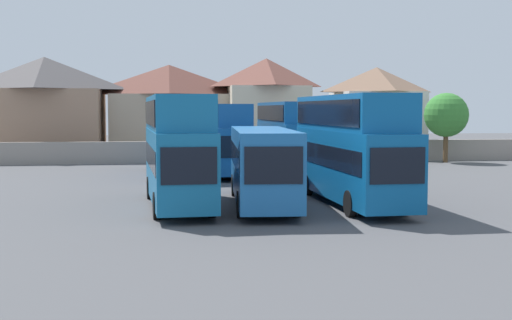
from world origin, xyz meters
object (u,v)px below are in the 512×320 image
Objects in this scene: bus_2 at (262,162)px; bus_3 at (350,143)px; house_terrace_far_right at (376,111)px; house_terrace_right at (266,107)px; bus_5 at (225,135)px; house_terrace_left at (45,107)px; bus_6 at (287,133)px; bus_4 at (168,135)px; house_terrace_centre at (169,110)px; bus_1 at (177,145)px; tree_left_of_lot at (446,115)px.

bus_2 is 4.20m from bus_3.
house_terrace_right is at bearing 178.69° from house_terrace_far_right.
bus_5 is at bearing -174.65° from bus_2.
bus_2 is at bearing -64.82° from house_terrace_left.
bus_6 is (-0.21, 15.58, -0.09)m from bus_3.
house_terrace_centre is at bearing 176.33° from bus_4.
bus_3 is at bearing -109.53° from house_terrace_far_right.
house_terrace_left reaches higher than bus_4.
house_terrace_left is at bearing 178.96° from house_terrace_right.
bus_1 is 0.89× the size of bus_4.
bus_3 is at bearing -59.17° from house_terrace_left.
bus_5 is 17.80m from house_terrace_right.
house_terrace_centre is 24.86m from tree_left_of_lot.
bus_5 is at bearing -49.69° from house_terrace_left.
house_terrace_far_right is (11.39, 15.92, 1.50)m from bus_6.
bus_3 is 15.59m from bus_6.
bus_4 is at bearing -153.42° from bus_3.
house_terrace_centre reaches higher than bus_3.
bus_2 is 15.80m from bus_4.
bus_1 is 7.98m from bus_3.
house_terrace_left is (-15.05, 32.01, 2.63)m from bus_2.
bus_5 reaches higher than bus_2.
bus_1 is 0.90× the size of bus_3.
house_terrace_far_right reaches higher than bus_5.
bus_4 is at bearing -161.07° from tree_left_of_lot.
bus_3 is 1.04× the size of house_terrace_centre.
house_terrace_right is 1.58× the size of tree_left_of_lot.
house_terrace_right is (9.08, 16.44, 1.95)m from bus_4.
house_terrace_right is at bearing 160.97° from bus_5.
bus_2 is 0.98× the size of bus_3.
bus_4 is at bearing -57.20° from house_terrace_left.
bus_2 is at bearing 12.42° from bus_4.
bus_1 is 32.92m from house_terrace_right.
house_terrace_far_right is (19.34, -1.79, -0.10)m from house_terrace_centre.
tree_left_of_lot is (13.79, -8.59, -0.72)m from house_terrace_right.
house_terrace_right is at bearing 148.07° from tree_left_of_lot.
house_terrace_right reaches higher than tree_left_of_lot.
bus_4 is 1.41× the size of house_terrace_far_right.
house_terrace_centre is at bearing 176.59° from bus_1.
bus_3 is at bearing -91.33° from house_terrace_right.
bus_5 is at bearing -165.06° from bus_3.
house_terrace_right is (19.90, -0.36, 0.01)m from house_terrace_left.
bus_6 is 1.03× the size of house_terrace_left.
tree_left_of_lot is (22.69, -10.15, -0.43)m from house_terrace_centre.
house_terrace_right is 1.09× the size of house_terrace_far_right.
house_terrace_left is 34.87m from tree_left_of_lot.
bus_4 is at bearing 177.62° from bus_1.
bus_3 is at bearing 92.41° from bus_2.
bus_3 is 33.46m from house_terrace_far_right.
house_terrace_left is 11.07m from house_terrace_centre.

